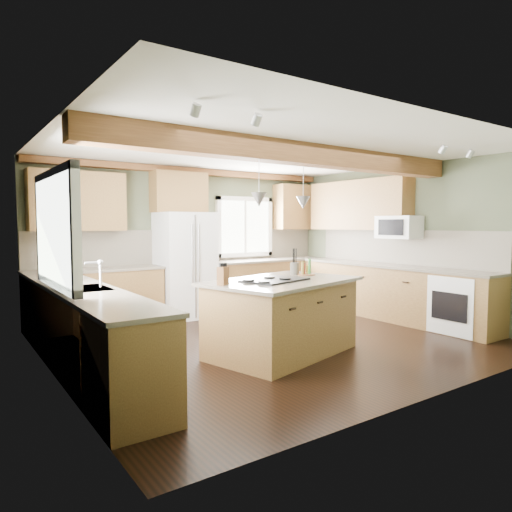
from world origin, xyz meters
TOP-DOWN VIEW (x-y plane):
  - floor at (0.00, 0.00)m, footprint 5.60×5.60m
  - ceiling at (0.00, 0.00)m, footprint 5.60×5.60m
  - wall_back at (0.00, 2.50)m, footprint 5.60×0.00m
  - wall_left at (-2.80, 0.00)m, footprint 0.00×5.00m
  - wall_right at (2.80, 0.00)m, footprint 0.00×5.00m
  - ceiling_beam at (0.00, -0.56)m, footprint 5.55×0.26m
  - soffit_trim at (0.00, 2.40)m, footprint 5.55×0.20m
  - backsplash_back at (0.00, 2.48)m, footprint 5.58×0.03m
  - backsplash_right at (2.78, 0.05)m, footprint 0.03×3.70m
  - base_cab_back_left at (-1.79, 2.20)m, footprint 2.02×0.60m
  - counter_back_left at (-1.79, 2.20)m, footprint 2.06×0.64m
  - base_cab_back_right at (1.49, 2.20)m, footprint 2.62×0.60m
  - counter_back_right at (1.49, 2.20)m, footprint 2.66×0.64m
  - base_cab_left at (-2.50, 0.05)m, footprint 0.60×3.70m
  - counter_left at (-2.50, 0.05)m, footprint 0.64×3.74m
  - base_cab_right at (2.50, 0.05)m, footprint 0.60×3.70m
  - counter_right at (2.50, 0.05)m, footprint 0.64×3.74m
  - upper_cab_back_left at (-1.99, 2.33)m, footprint 1.40×0.35m
  - upper_cab_over_fridge at (-0.30, 2.33)m, footprint 0.96×0.35m
  - upper_cab_right at (2.62, 0.90)m, footprint 0.35×2.20m
  - upper_cab_back_corner at (2.30, 2.33)m, footprint 0.90×0.35m
  - window_left at (-2.78, 0.05)m, footprint 0.04×1.60m
  - window_back at (1.15, 2.48)m, footprint 1.10×0.04m
  - sink at (-2.50, 0.05)m, footprint 0.50×0.65m
  - faucet at (-2.32, 0.05)m, footprint 0.02×0.02m
  - dishwasher at (-2.49, -1.25)m, footprint 0.60×0.60m
  - oven at (2.49, -1.25)m, footprint 0.60×0.72m
  - microwave at (2.58, -0.05)m, footprint 0.40×0.70m
  - pendant_left at (-0.73, -0.68)m, footprint 0.18×0.18m
  - pendant_right at (0.13, -0.45)m, footprint 0.18×0.18m
  - refrigerator at (-0.30, 2.12)m, footprint 0.90×0.74m
  - island at (-0.30, -0.56)m, footprint 1.99×1.50m
  - island_top at (-0.30, -0.56)m, footprint 2.14×1.65m
  - cooktop at (-0.44, -0.60)m, footprint 0.88×0.69m
  - knife_block at (-1.14, -0.56)m, footprint 0.15×0.14m
  - utensil_crock at (0.19, -0.21)m, footprint 0.15×0.15m
  - bottle_tray at (0.29, -0.34)m, footprint 0.23×0.23m

SIDE VIEW (x-z plane):
  - floor at x=0.00m, z-range 0.00..0.00m
  - dishwasher at x=-2.49m, z-range 0.01..0.85m
  - oven at x=2.49m, z-range 0.01..0.85m
  - base_cab_back_left at x=-1.79m, z-range 0.00..0.88m
  - base_cab_back_right at x=1.49m, z-range 0.00..0.88m
  - base_cab_left at x=-2.50m, z-range 0.00..0.88m
  - base_cab_right at x=2.50m, z-range 0.00..0.88m
  - island at x=-0.30m, z-range 0.00..0.88m
  - counter_back_left at x=-1.79m, z-range 0.88..0.92m
  - counter_back_right at x=1.49m, z-range 0.88..0.92m
  - counter_left at x=-2.50m, z-range 0.88..0.92m
  - counter_right at x=2.50m, z-range 0.88..0.92m
  - refrigerator at x=-0.30m, z-range 0.00..1.80m
  - island_top at x=-0.30m, z-range 0.88..0.92m
  - sink at x=-2.50m, z-range 0.89..0.92m
  - cooktop at x=-0.44m, z-range 0.92..0.94m
  - utensil_crock at x=0.19m, z-range 0.92..1.08m
  - knife_block at x=-1.14m, z-range 0.92..1.12m
  - bottle_tray at x=0.29m, z-range 0.92..1.12m
  - faucet at x=-2.32m, z-range 0.91..1.19m
  - backsplash_back at x=0.00m, z-range 0.92..1.50m
  - backsplash_right at x=2.78m, z-range 0.92..1.50m
  - wall_back at x=0.00m, z-range -1.50..4.10m
  - wall_left at x=-2.80m, z-range -1.20..3.80m
  - wall_right at x=2.80m, z-range -1.20..3.80m
  - window_back at x=1.15m, z-range 1.05..2.05m
  - window_left at x=-2.78m, z-range 1.02..2.08m
  - microwave at x=2.58m, z-range 1.36..1.74m
  - pendant_left at x=-0.73m, z-range 1.80..1.96m
  - pendant_right at x=0.13m, z-range 1.80..1.96m
  - upper_cab_back_left at x=-1.99m, z-range 1.50..2.40m
  - upper_cab_right at x=2.62m, z-range 1.50..2.40m
  - upper_cab_back_corner at x=2.30m, z-range 1.50..2.40m
  - upper_cab_over_fridge at x=-0.30m, z-range 1.80..2.50m
  - ceiling_beam at x=0.00m, z-range 2.34..2.60m
  - soffit_trim at x=0.00m, z-range 2.49..2.59m
  - ceiling at x=0.00m, z-range 2.60..2.60m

